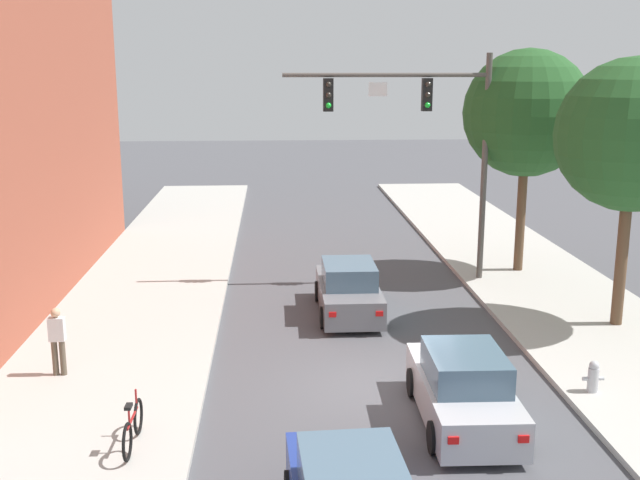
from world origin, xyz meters
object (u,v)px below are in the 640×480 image
at_px(fire_hydrant, 593,376).
at_px(street_tree_nearest, 633,135).
at_px(car_following_silver, 463,390).
at_px(street_tree_second, 527,114).
at_px(bicycle_leaning, 133,427).
at_px(traffic_signal_mast, 429,125).
at_px(pedestrian_sidewalk_left_walker, 57,338).
at_px(car_lead_grey, 348,291).

bearing_deg(fire_hydrant, street_tree_nearest, 60.33).
height_order(car_following_silver, fire_hydrant, car_following_silver).
relative_size(car_following_silver, street_tree_second, 0.56).
xyz_separation_m(bicycle_leaning, fire_hydrant, (9.77, 1.94, -0.03)).
xyz_separation_m(traffic_signal_mast, street_tree_second, (3.56, 0.95, 0.30)).
xyz_separation_m(pedestrian_sidewalk_left_walker, fire_hydrant, (12.11, -1.68, -0.56)).
xyz_separation_m(traffic_signal_mast, car_following_silver, (-1.24, -10.45, -4.63)).
xyz_separation_m(traffic_signal_mast, pedestrian_sidewalk_left_walker, (-10.15, -7.75, -4.29)).
height_order(traffic_signal_mast, car_lead_grey, traffic_signal_mast).
relative_size(traffic_signal_mast, street_tree_second, 0.98).
bearing_deg(fire_hydrant, bicycle_leaning, -168.77).
distance_m(pedestrian_sidewalk_left_walker, street_tree_second, 16.88).
relative_size(bicycle_leaning, street_tree_second, 0.23).
relative_size(car_lead_grey, fire_hydrant, 5.89).
bearing_deg(traffic_signal_mast, car_following_silver, -96.75).
bearing_deg(street_tree_second, car_lead_grey, -147.28).
bearing_deg(car_following_silver, fire_hydrant, 17.66).
relative_size(fire_hydrant, street_tree_nearest, 0.10).
height_order(traffic_signal_mast, street_tree_second, street_tree_second).
height_order(traffic_signal_mast, street_tree_nearest, traffic_signal_mast).
height_order(car_lead_grey, fire_hydrant, car_lead_grey).
bearing_deg(car_following_silver, traffic_signal_mast, 83.25).
xyz_separation_m(car_lead_grey, fire_hydrant, (4.86, -6.22, -0.22)).
bearing_deg(bicycle_leaning, car_following_silver, 7.99).
distance_m(car_lead_grey, fire_hydrant, 7.90).
bearing_deg(car_lead_grey, traffic_signal_mast, 47.86).
bearing_deg(street_tree_nearest, fire_hydrant, -119.67).
bearing_deg(traffic_signal_mast, street_tree_nearest, -47.86).
relative_size(car_lead_grey, street_tree_second, 0.55).
xyz_separation_m(pedestrian_sidewalk_left_walker, street_tree_nearest, (14.65, 2.78, 4.37)).
bearing_deg(bicycle_leaning, car_lead_grey, 58.98).
relative_size(car_lead_grey, car_following_silver, 0.99).
height_order(car_lead_grey, street_tree_second, street_tree_second).
distance_m(car_lead_grey, street_tree_second, 9.13).
bearing_deg(street_tree_nearest, car_lead_grey, 166.58).
distance_m(pedestrian_sidewalk_left_walker, fire_hydrant, 12.24).
relative_size(traffic_signal_mast, bicycle_leaning, 4.24).
relative_size(traffic_signal_mast, street_tree_nearest, 1.02).
bearing_deg(fire_hydrant, pedestrian_sidewalk_left_walker, 172.10).
height_order(pedestrian_sidewalk_left_walker, street_tree_second, street_tree_second).
bearing_deg(street_tree_second, pedestrian_sidewalk_left_walker, -147.62).
bearing_deg(traffic_signal_mast, bicycle_leaning, -124.49).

